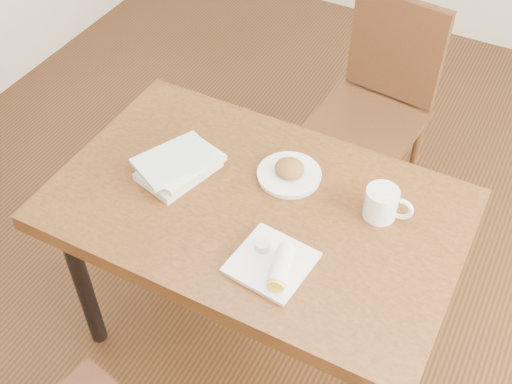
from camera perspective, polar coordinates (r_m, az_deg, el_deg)
The scene contains 7 objects.
ground at distance 2.60m, azimuth 0.00°, elevation -12.48°, with size 4.00×5.00×0.01m, color #472814.
table at distance 2.05m, azimuth 0.00°, elevation -2.58°, with size 1.27×0.80×0.75m.
chair_far at distance 2.77m, azimuth 10.84°, elevation 8.26°, with size 0.46×0.46×0.95m.
plate_scone at distance 2.06m, azimuth 2.98°, elevation 1.75°, with size 0.21×0.21×0.07m.
coffee_mug at distance 1.96m, azimuth 11.20°, elevation -0.97°, with size 0.15×0.10×0.10m.
plate_burrito at distance 1.81m, azimuth 1.63°, elevation -6.40°, with size 0.23×0.23×0.07m.
book_stack at distance 2.08m, azimuth -6.85°, elevation 2.37°, with size 0.26×0.30×0.07m.
Camera 1 is at (0.64, -1.21, 2.20)m, focal length 45.00 mm.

